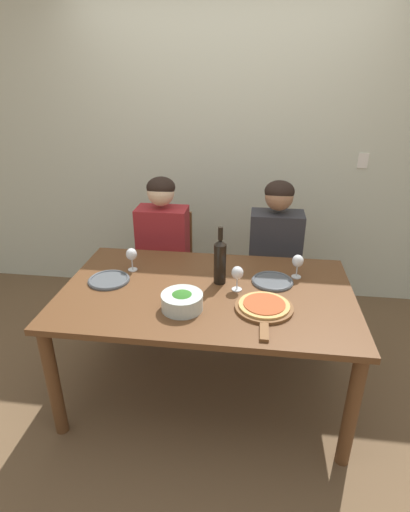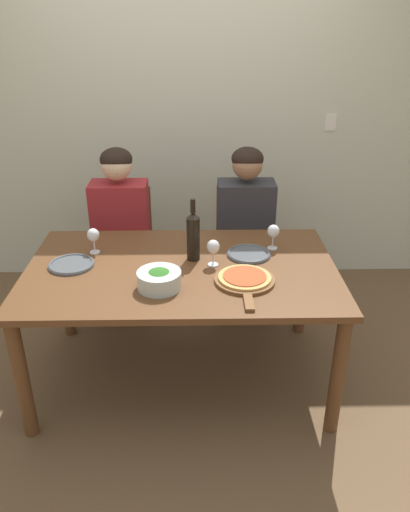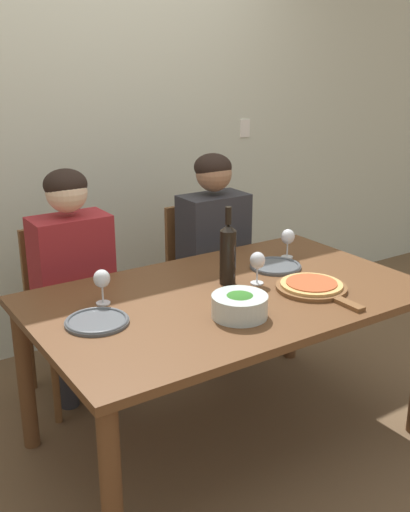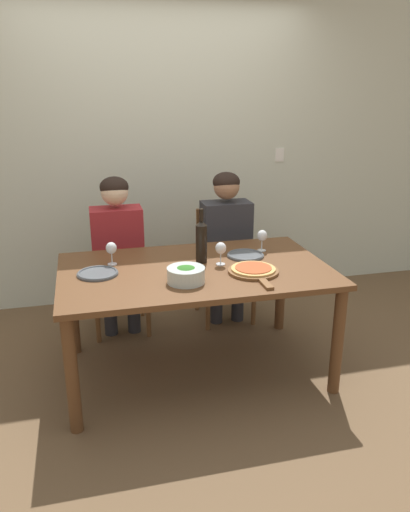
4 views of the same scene
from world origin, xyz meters
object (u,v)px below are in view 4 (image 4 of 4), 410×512
(chair_left, at_px, (118,268))
(wine_glass_right, at_px, (262,237))
(chair_right, at_px, (222,260))
(person_man, at_px, (227,234))
(pizza_on_board, at_px, (254,271))
(broccoli_bowl, at_px, (186,275))
(wine_glass_centre, at_px, (221,249))
(wine_glass_left, at_px, (111,249))
(dinner_plate_left, at_px, (98,273))
(person_woman, at_px, (118,242))
(dinner_plate_right, at_px, (245,255))
(wine_bottle, at_px, (201,241))

(chair_left, xyz_separation_m, wine_glass_right, (0.96, -0.60, 0.36))
(chair_left, distance_m, chair_right, 0.85)
(person_man, xyz_separation_m, pizza_on_board, (-0.09, -0.89, 0.02))
(broccoli_bowl, bearing_deg, wine_glass_centre, 41.16)
(chair_left, height_order, wine_glass_left, chair_left)
(person_man, distance_m, broccoli_bowl, 1.08)
(dinner_plate_left, relative_size, wine_glass_left, 1.66)
(chair_left, xyz_separation_m, dinner_plate_left, (-0.18, -0.80, 0.27))
(person_woman, relative_size, dinner_plate_right, 4.85)
(wine_bottle, bearing_deg, wine_glass_right, 15.35)
(chair_right, height_order, wine_glass_right, chair_right)
(person_woman, xyz_separation_m, person_man, (0.85, 0.00, 0.00))
(chair_right, height_order, person_woman, person_woman)
(wine_bottle, bearing_deg, dinner_plate_left, -173.84)
(dinner_plate_left, relative_size, dinner_plate_right, 1.00)
(person_man, bearing_deg, person_woman, 180.00)
(broccoli_bowl, distance_m, dinner_plate_right, 0.61)
(wine_bottle, xyz_separation_m, dinner_plate_left, (-0.67, -0.07, -0.14))
(person_woman, distance_m, wine_bottle, 0.81)
(pizza_on_board, bearing_deg, broccoli_bowl, -173.81)
(wine_bottle, distance_m, pizza_on_board, 0.40)
(chair_left, xyz_separation_m, chair_right, (0.85, 0.00, 0.00))
(chair_left, relative_size, wine_glass_left, 5.91)
(wine_bottle, xyz_separation_m, wine_glass_left, (-0.57, 0.09, -0.04))
(dinner_plate_left, bearing_deg, wine_glass_right, 9.99)
(dinner_plate_left, relative_size, wine_glass_centre, 1.66)
(dinner_plate_right, relative_size, pizza_on_board, 0.55)
(chair_left, relative_size, dinner_plate_left, 3.55)
(wine_glass_right, bearing_deg, chair_right, 100.63)
(chair_left, relative_size, pizza_on_board, 1.96)
(person_woman, xyz_separation_m, broccoli_bowl, (0.33, -0.94, 0.05))
(chair_right, height_order, person_man, person_man)
(wine_glass_centre, bearing_deg, pizza_on_board, -51.47)
(wine_bottle, xyz_separation_m, wine_glass_right, (0.47, 0.13, -0.04))
(wine_bottle, relative_size, dinner_plate_left, 1.43)
(chair_left, relative_size, person_man, 0.73)
(chair_right, relative_size, person_woman, 0.73)
(chair_left, bearing_deg, wine_glass_left, -96.78)
(chair_left, bearing_deg, dinner_plate_left, -102.36)
(chair_right, relative_size, wine_glass_left, 5.91)
(chair_left, bearing_deg, wine_glass_centre, -53.07)
(wine_glass_centre, bearing_deg, wine_bottle, 144.19)
(wine_glass_right, xyz_separation_m, wine_glass_centre, (-0.36, -0.21, 0.00))
(dinner_plate_left, bearing_deg, wine_glass_left, 58.86)
(wine_bottle, bearing_deg, pizza_on_board, -46.05)
(person_woman, relative_size, wine_glass_centre, 8.06)
(broccoli_bowl, distance_m, pizza_on_board, 0.44)
(chair_left, bearing_deg, wine_glass_right, -31.90)
(chair_right, height_order, dinner_plate_right, chair_right)
(pizza_on_board, bearing_deg, wine_bottle, 133.95)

